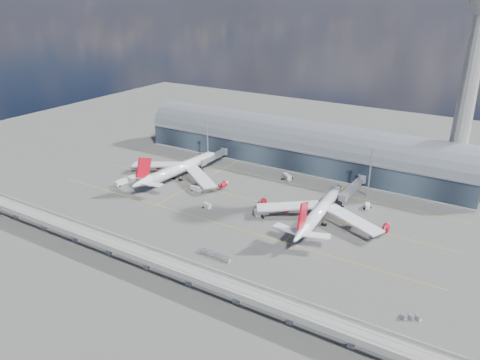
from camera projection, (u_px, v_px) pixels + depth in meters
The scene contains 20 objects.
ground at pixel (227, 214), 220.54m from camera, with size 500.00×500.00×0.00m, color #474744.
taxi_lines at pixel (251, 197), 237.96m from camera, with size 200.00×80.12×0.01m.
terminal at pixel (299, 147), 277.73m from camera, with size 200.00×30.00×28.00m.
control_tower at pixel (468, 94), 225.10m from camera, with size 19.00×19.00×103.00m.
guideway at pixel (147, 256), 175.21m from camera, with size 220.00×8.50×7.20m.
floodlight_mast_left at pixel (208, 140), 283.14m from camera, with size 3.00×0.70×25.70m.
floodlight_mast_right at pixel (370, 171), 234.38m from camera, with size 3.00×0.70×25.70m.
airliner_left at pixel (178, 169), 259.35m from camera, with size 63.62×66.87×20.36m.
airliner_right at pixel (320, 212), 210.58m from camera, with size 61.46×64.25×20.37m.
jet_bridge_left at pixel (215, 156), 281.77m from camera, with size 4.40×28.00×7.25m.
jet_bridge_right at pixel (354, 187), 237.64m from camera, with size 4.40×32.00×7.25m.
service_truck_0 at pixel (121, 182), 252.61m from camera, with size 2.96×7.38×3.00m.
service_truck_1 at pixel (207, 206), 225.76m from camera, with size 4.78×3.19×2.55m.
service_truck_2 at pixel (196, 189), 244.85m from camera, with size 7.15×2.62×2.54m.
service_truck_3 at pixel (262, 212), 218.33m from camera, with size 6.26×6.88×3.26m.
service_truck_4 at pixel (368, 206), 225.19m from camera, with size 3.47×4.83×2.55m.
service_truck_5 at pixel (287, 177), 260.05m from camera, with size 6.50×5.70×3.05m.
cargo_train_0 at pixel (225, 259), 181.97m from camera, with size 5.30×2.15×1.75m.
cargo_train_1 at pixel (210, 253), 185.65m from camera, with size 10.39×1.90×1.72m.
cargo_train_2 at pixel (411, 317), 149.48m from camera, with size 6.55×4.07×1.47m.
Camera 1 is at (109.58, -165.46, 97.71)m, focal length 35.00 mm.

